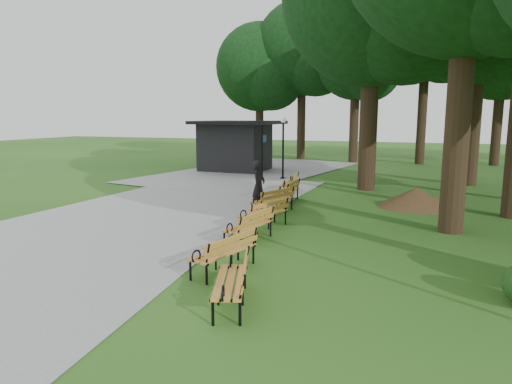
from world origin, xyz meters
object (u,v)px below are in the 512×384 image
(lamp_post, at_px, (283,135))
(lawn_tree_4, at_px, (482,0))
(bench_5, at_px, (287,191))
(bench_6, at_px, (289,184))
(person, at_px, (259,185))
(bench_4, at_px, (272,200))
(bench_3, at_px, (263,214))
(bench_1, at_px, (223,252))
(dirt_mound, at_px, (416,198))
(bench_2, at_px, (248,226))
(kiosk, at_px, (235,146))
(bench_0, at_px, (230,282))

(lamp_post, relative_size, lawn_tree_4, 0.26)
(bench_5, relative_size, bench_6, 1.00)
(person, bearing_deg, lawn_tree_4, -35.45)
(lamp_post, relative_size, bench_6, 1.75)
(person, bearing_deg, bench_4, -108.65)
(lamp_post, xyz_separation_m, bench_6, (1.57, -4.24, -1.94))
(bench_5, distance_m, bench_6, 2.06)
(bench_5, bearing_deg, bench_3, 7.07)
(bench_1, relative_size, bench_4, 1.00)
(person, height_order, bench_3, person)
(lamp_post, distance_m, bench_4, 8.77)
(dirt_mound, bearing_deg, lawn_tree_4, 71.87)
(bench_2, relative_size, bench_5, 1.00)
(dirt_mound, distance_m, bench_2, 7.71)
(bench_1, distance_m, bench_4, 6.39)
(kiosk, bearing_deg, bench_3, -62.99)
(bench_3, height_order, lawn_tree_4, lawn_tree_4)
(person, xyz_separation_m, bench_5, (0.52, 1.79, -0.46))
(kiosk, relative_size, bench_3, 2.58)
(lamp_post, height_order, bench_3, lamp_post)
(lamp_post, relative_size, bench_3, 1.75)
(bench_3, xyz_separation_m, lawn_tree_4, (6.54, 11.88, 8.22))
(bench_4, distance_m, bench_6, 4.08)
(bench_1, height_order, lawn_tree_4, lawn_tree_4)
(bench_1, bearing_deg, bench_3, -158.42)
(dirt_mound, height_order, lawn_tree_4, lawn_tree_4)
(bench_1, bearing_deg, lawn_tree_4, 173.61)
(kiosk, height_order, bench_6, kiosk)
(lawn_tree_4, bearing_deg, kiosk, 173.54)
(bench_1, height_order, bench_6, same)
(bench_3, bearing_deg, bench_5, -151.54)
(bench_3, bearing_deg, bench_2, 26.59)
(lamp_post, height_order, dirt_mound, lamp_post)
(bench_1, relative_size, bench_6, 1.00)
(bench_6, bearing_deg, bench_5, 7.50)
(bench_1, xyz_separation_m, bench_6, (-1.55, 10.35, 0.00))
(dirt_mound, bearing_deg, bench_1, -112.81)
(person, distance_m, bench_0, 8.54)
(person, height_order, lawn_tree_4, lawn_tree_4)
(bench_0, relative_size, lawn_tree_4, 0.15)
(dirt_mound, bearing_deg, bench_0, -105.36)
(lamp_post, bearing_deg, kiosk, 144.64)
(bench_6, bearing_deg, kiosk, -148.47)
(bench_2, bearing_deg, bench_6, -160.49)
(bench_4, bearing_deg, bench_3, 33.83)
(person, distance_m, bench_5, 1.92)
(bench_0, relative_size, bench_4, 1.00)
(bench_1, distance_m, bench_3, 4.05)
(bench_3, bearing_deg, dirt_mound, 160.36)
(kiosk, distance_m, bench_5, 10.89)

